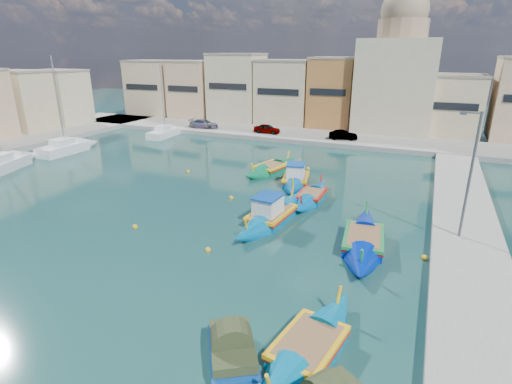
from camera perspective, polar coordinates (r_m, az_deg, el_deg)
The scene contains 18 objects.
ground at distance 26.72m, azimuth -13.20°, elevation -5.63°, with size 160.00×160.00×0.00m, color #133A39.
east_quay at distance 22.18m, azimuth 28.73°, elevation -12.51°, with size 4.00×70.00×0.50m, color gray.
north_quay at distance 54.35m, azimuth 7.24°, elevation 7.89°, with size 80.00×8.00×0.60m, color gray.
north_townhouses at distance 59.37m, azimuth 15.91°, elevation 12.89°, with size 83.20×7.87×10.19m.
church_block at distance 59.37m, azimuth 19.60°, elevation 15.85°, with size 10.00×10.00×19.10m.
quay_street_lamp at distance 26.11m, azimuth 28.15°, elevation 2.11°, with size 1.18×0.16×8.00m.
parked_cars at distance 55.12m, azimuth -0.14°, elevation 9.17°, with size 24.16×2.15×1.22m.
luzzu_turquoise_cabin at distance 27.53m, azimuth 2.19°, elevation -3.46°, with size 2.99×9.91×3.13m.
luzzu_blue_cabin at distance 35.40m, azimuth 5.70°, elevation 1.75°, with size 3.88×8.71×3.00m.
luzzu_cyan_mid at distance 31.77m, azimuth 7.94°, elevation -0.69°, with size 1.94×7.82×2.31m.
luzzu_green at distance 38.82m, azimuth 2.20°, elevation 3.30°, with size 4.05×8.53×2.60m.
luzzu_blue_south at distance 24.98m, azimuth 15.08°, elevation -6.89°, with size 3.35×9.90×2.80m.
luzzu_cyan_south at distance 16.64m, azimuth 7.46°, elevation -21.37°, with size 3.42×8.40×2.54m.
tender_near at distance 16.10m, azimuth -3.39°, elevation -21.91°, with size 3.13×3.57×1.55m.
yacht_north at distance 57.88m, azimuth -12.20°, elevation 8.43°, with size 2.81×7.89×10.33m.
yacht_midnorth at distance 51.95m, azimuth -24.42°, elevation 5.94°, with size 2.52×8.12×11.48m.
yacht_mid at distance 47.64m, azimuth -31.39°, elevation 3.71°, with size 5.07×9.52×11.61m.
mooring_buoys at distance 30.38m, azimuth -1.48°, elevation -1.79°, with size 21.92×19.20×0.36m.
Camera 1 is at (15.02, -19.10, 11.13)m, focal length 28.00 mm.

